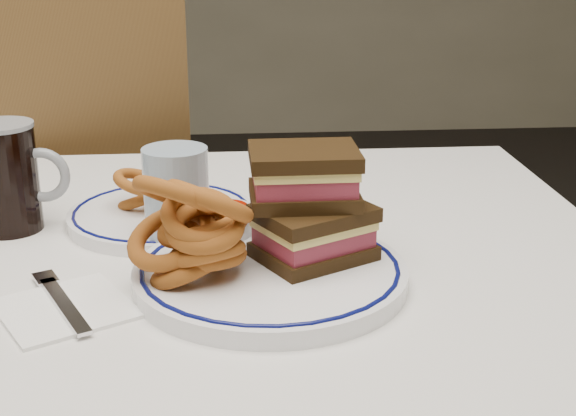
{
  "coord_description": "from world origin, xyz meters",
  "views": [
    {
      "loc": [
        0.16,
        -0.88,
        1.11
      ],
      "look_at": [
        0.22,
        -0.09,
        0.83
      ],
      "focal_mm": 50.0,
      "sensor_mm": 36.0,
      "label": 1
    }
  ],
  "objects": [
    {
      "name": "dining_table",
      "position": [
        0.0,
        0.0,
        0.64
      ],
      "size": [
        1.27,
        0.87,
        0.75
      ],
      "color": "white",
      "rests_on": "floor"
    },
    {
      "name": "chair_far",
      "position": [
        -0.18,
        0.64,
        0.55
      ],
      "size": [
        0.61,
        0.61,
        1.02
      ],
      "color": "#492E17",
      "rests_on": "floor"
    },
    {
      "name": "main_plate",
      "position": [
        0.2,
        -0.1,
        0.76
      ],
      "size": [
        0.29,
        0.29,
        0.02
      ],
      "color": "white",
      "rests_on": "dining_table"
    },
    {
      "name": "reuben_sandwich",
      "position": [
        0.25,
        -0.07,
        0.83
      ],
      "size": [
        0.15,
        0.14,
        0.12
      ],
      "color": "black",
      "rests_on": "main_plate"
    },
    {
      "name": "onion_rings_main",
      "position": [
        0.13,
        -0.11,
        0.82
      ],
      "size": [
        0.15,
        0.12,
        0.15
      ],
      "color": "maroon",
      "rests_on": "main_plate"
    },
    {
      "name": "ketchup_ramekin",
      "position": [
        0.16,
        0.0,
        0.79
      ],
      "size": [
        0.06,
        0.06,
        0.03
      ],
      "color": "white",
      "rests_on": "main_plate"
    },
    {
      "name": "beer_mug",
      "position": [
        -0.11,
        0.09,
        0.82
      ],
      "size": [
        0.12,
        0.08,
        0.14
      ],
      "color": "black",
      "rests_on": "dining_table"
    },
    {
      "name": "water_glass",
      "position": [
        0.1,
        0.02,
        0.81
      ],
      "size": [
        0.08,
        0.08,
        0.12
      ],
      "primitive_type": "cylinder",
      "color": "#97AEC3",
      "rests_on": "dining_table"
    },
    {
      "name": "far_plate",
      "position": [
        0.07,
        0.1,
        0.76
      ],
      "size": [
        0.24,
        0.24,
        0.02
      ],
      "color": "white",
      "rests_on": "dining_table"
    },
    {
      "name": "onion_rings_far",
      "position": [
        0.07,
        0.12,
        0.79
      ],
      "size": [
        0.12,
        0.09,
        0.07
      ],
      "color": "maroon",
      "rests_on": "far_plate"
    },
    {
      "name": "napkin_fork",
      "position": [
        -0.01,
        -0.14,
        0.75
      ],
      "size": [
        0.16,
        0.17,
        0.01
      ],
      "color": "white",
      "rests_on": "dining_table"
    }
  ]
}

